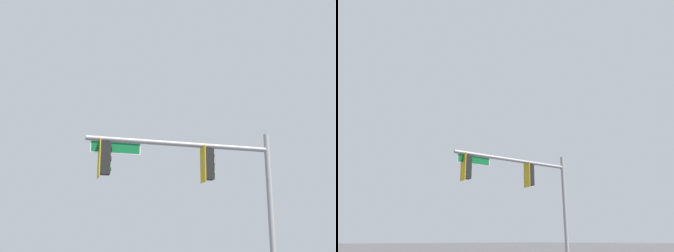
% 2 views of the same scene
% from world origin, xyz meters
% --- Properties ---
extents(signal_pole_near, '(6.75, 1.14, 6.33)m').
position_xyz_m(signal_pole_near, '(-2.78, -6.71, 4.60)').
color(signal_pole_near, gray).
rests_on(signal_pole_near, ground_plane).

